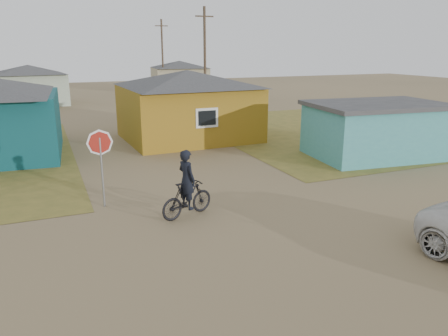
% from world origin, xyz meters
% --- Properties ---
extents(ground, '(120.00, 120.00, 0.00)m').
position_xyz_m(ground, '(0.00, 0.00, 0.00)').
color(ground, olive).
extents(grass_ne, '(20.00, 18.00, 0.00)m').
position_xyz_m(grass_ne, '(14.00, 13.00, 0.01)').
color(grass_ne, olive).
rests_on(grass_ne, ground).
extents(house_yellow, '(7.72, 6.76, 3.90)m').
position_xyz_m(house_yellow, '(2.50, 14.00, 2.00)').
color(house_yellow, '#946B16').
rests_on(house_yellow, ground).
extents(shed_turquoise, '(6.71, 4.93, 2.60)m').
position_xyz_m(shed_turquoise, '(9.50, 6.50, 1.31)').
color(shed_turquoise, teal).
rests_on(shed_turquoise, ground).
extents(house_pale_west, '(7.04, 6.15, 3.60)m').
position_xyz_m(house_pale_west, '(-6.00, 34.00, 1.86)').
color(house_pale_west, '#A4B299').
rests_on(house_pale_west, ground).
extents(house_beige_east, '(6.95, 6.05, 3.60)m').
position_xyz_m(house_beige_east, '(10.00, 40.00, 1.86)').
color(house_beige_east, tan).
rests_on(house_beige_east, ground).
extents(utility_pole_near, '(1.40, 0.20, 8.00)m').
position_xyz_m(utility_pole_near, '(6.50, 22.00, 4.14)').
color(utility_pole_near, '#4A3B2C').
rests_on(utility_pole_near, ground).
extents(utility_pole_far, '(1.40, 0.20, 8.00)m').
position_xyz_m(utility_pole_far, '(7.50, 38.00, 4.14)').
color(utility_pole_far, '#4A3B2C').
rests_on(utility_pole_far, ground).
extents(stop_sign, '(0.82, 0.31, 2.60)m').
position_xyz_m(stop_sign, '(-3.61, 4.44, 1.90)').
color(stop_sign, gray).
rests_on(stop_sign, ground).
extents(cyclist, '(1.97, 1.14, 2.14)m').
position_xyz_m(cyclist, '(-1.32, 2.55, 0.78)').
color(cyclist, black).
rests_on(cyclist, ground).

